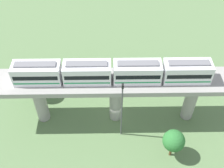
# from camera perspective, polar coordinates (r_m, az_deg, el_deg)

# --- Properties ---
(ground_plane) EXTENTS (120.00, 120.00, 0.00)m
(ground_plane) POSITION_cam_1_polar(r_m,az_deg,el_deg) (46.33, 0.70, -6.62)
(ground_plane) COLOR #5B7A4C
(viaduct) EXTENTS (5.20, 35.80, 8.52)m
(viaduct) POSITION_cam_1_polar(r_m,az_deg,el_deg) (41.30, 0.78, -1.06)
(viaduct) COLOR #999691
(viaduct) RESTS_ON ground
(train) EXTENTS (2.64, 27.45, 3.24)m
(train) POSITION_cam_1_polar(r_m,az_deg,el_deg) (38.82, 0.06, 2.41)
(train) COLOR white
(train) RESTS_ON viaduct
(parked_car_silver) EXTENTS (2.48, 4.44, 1.76)m
(parked_car_silver) POSITION_cam_1_polar(r_m,az_deg,el_deg) (53.14, 10.20, 2.35)
(parked_car_silver) COLOR #B2B5BA
(parked_car_silver) RESTS_ON ground
(parked_car_white) EXTENTS (2.40, 4.42, 1.76)m
(parked_car_white) POSITION_cam_1_polar(r_m,az_deg,el_deg) (53.28, -13.07, 1.92)
(parked_car_white) COLOR white
(parked_car_white) RESTS_ON ground
(parked_car_orange) EXTENTS (2.66, 4.49, 1.76)m
(parked_car_orange) POSITION_cam_1_polar(r_m,az_deg,el_deg) (52.38, -7.20, 2.02)
(parked_car_orange) COLOR orange
(parked_car_orange) RESTS_ON ground
(tree_near_viaduct) EXTENTS (3.42, 3.42, 5.40)m
(tree_near_viaduct) POSITION_cam_1_polar(r_m,az_deg,el_deg) (48.27, -15.51, 0.53)
(tree_near_viaduct) COLOR brown
(tree_near_viaduct) RESTS_ON ground
(tree_mid_lot) EXTENTS (3.13, 3.13, 5.27)m
(tree_mid_lot) POSITION_cam_1_polar(r_m,az_deg,el_deg) (40.21, 12.46, -11.23)
(tree_mid_lot) COLOR brown
(tree_mid_lot) RESTS_ON ground
(signal_post) EXTENTS (0.44, 0.28, 11.12)m
(signal_post) POSITION_cam_1_polar(r_m,az_deg,el_deg) (39.47, 2.01, -5.16)
(signal_post) COLOR #4C4C51
(signal_post) RESTS_ON ground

